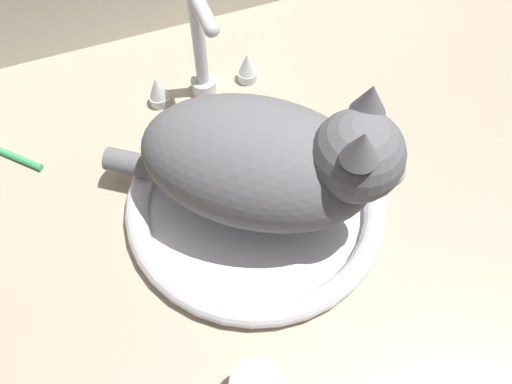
# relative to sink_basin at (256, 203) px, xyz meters

# --- Properties ---
(countertop) EXTENTS (1.19, 0.79, 0.03)m
(countertop) POSITION_rel_sink_basin_xyz_m (0.01, 0.01, -0.03)
(countertop) COLOR #B7A88E
(countertop) RESTS_ON ground
(sink_basin) EXTENTS (0.35, 0.35, 0.03)m
(sink_basin) POSITION_rel_sink_basin_xyz_m (0.00, 0.00, 0.00)
(sink_basin) COLOR white
(sink_basin) RESTS_ON countertop
(faucet) EXTENTS (0.18, 0.11, 0.20)m
(faucet) POSITION_rel_sink_basin_xyz_m (0.00, 0.23, 0.06)
(faucet) COLOR silver
(faucet) RESTS_ON countertop
(cat) EXTENTS (0.35, 0.31, 0.20)m
(cat) POSITION_rel_sink_basin_xyz_m (0.02, -0.01, 0.10)
(cat) COLOR slate
(cat) RESTS_ON sink_basin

